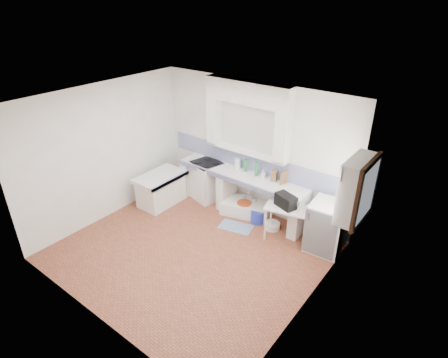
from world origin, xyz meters
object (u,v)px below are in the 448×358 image
Objects in this scene: sink at (246,208)px; fridge at (327,227)px; stove at (207,181)px; side_table at (288,223)px.

sink is 1.88m from fridge.
fridge is at bearing 11.92° from stove.
side_table is 0.90× the size of fridge.
side_table is (2.25, -0.30, -0.08)m from stove.
stove reaches higher than side_table.
stove reaches higher than sink.
side_table is at bearing -30.62° from sink.
stove is 2.95m from fridge.
sink is at bearing 151.49° from side_table.
stove is 1.14m from sink.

